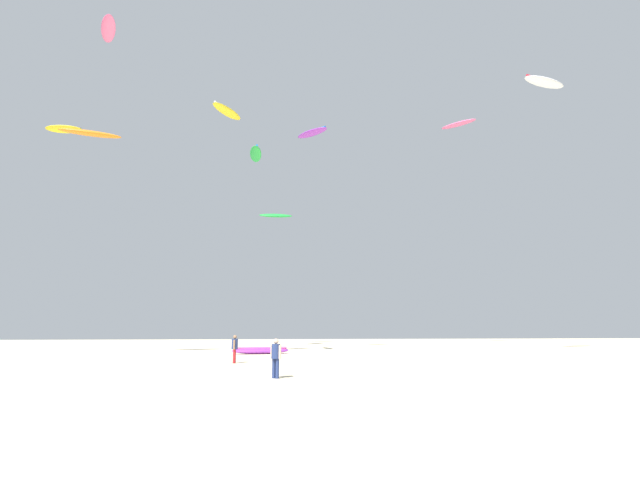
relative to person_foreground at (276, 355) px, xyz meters
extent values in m
plane|color=beige|center=(3.12, -6.84, -0.99)|extent=(120.00, 120.00, 0.00)
cylinder|color=navy|center=(-0.08, 0.06, -0.57)|extent=(0.16, 0.16, 0.84)
cylinder|color=navy|center=(0.08, -0.06, -0.57)|extent=(0.16, 0.16, 0.84)
cylinder|color=navy|center=(0.00, 0.00, 0.16)|extent=(0.38, 0.38, 0.63)
cylinder|color=beige|center=(-0.18, 0.13, 0.14)|extent=(0.11, 0.11, 0.58)
cylinder|color=beige|center=(0.18, -0.13, 0.14)|extent=(0.11, 0.11, 0.58)
sphere|color=beige|center=(0.00, 0.00, 0.59)|extent=(0.23, 0.23, 0.23)
cylinder|color=#B21E23|center=(-2.58, 8.32, -0.58)|extent=(0.15, 0.15, 0.83)
cylinder|color=#B21E23|center=(-2.59, 8.13, -0.58)|extent=(0.15, 0.15, 0.83)
cylinder|color=navy|center=(-2.59, 8.23, 0.14)|extent=(0.38, 0.38, 0.62)
cylinder|color=#936B4C|center=(-2.58, 8.45, 0.12)|extent=(0.11, 0.11, 0.57)
cylinder|color=#936B4C|center=(-2.60, 8.01, 0.12)|extent=(0.11, 0.11, 0.57)
sphere|color=#936B4C|center=(-2.59, 8.23, 0.57)|extent=(0.22, 0.22, 0.22)
ellipsoid|color=purple|center=(-1.40, 17.14, -0.74)|extent=(4.70, 2.05, 0.57)
cylinder|color=#E5598C|center=(-1.40, 17.14, -0.54)|extent=(4.15, 0.90, 0.20)
ellipsoid|color=white|center=(22.20, 13.79, 21.56)|extent=(4.50, 2.57, 0.48)
cylinder|color=red|center=(22.20, 13.79, 21.75)|extent=(3.84, 1.47, 0.19)
ellipsoid|color=yellow|center=(-5.40, 22.31, 21.89)|extent=(3.14, 4.19, 0.56)
cylinder|color=white|center=(-5.40, 22.31, 22.08)|extent=(2.09, 3.39, 0.18)
ellipsoid|color=green|center=(-0.64, 33.17, 14.03)|extent=(3.96, 1.34, 0.79)
ellipsoid|color=green|center=(-2.08, 15.42, 15.00)|extent=(1.43, 3.59, 0.73)
cylinder|color=blue|center=(-2.08, 15.42, 15.16)|extent=(0.53, 3.21, 0.15)
ellipsoid|color=purple|center=(2.86, 20.38, 19.13)|extent=(3.25, 3.26, 0.45)
cylinder|color=blue|center=(2.86, 20.38, 19.30)|extent=(2.43, 2.44, 0.16)
ellipsoid|color=#E5598C|center=(-12.05, 9.20, 21.51)|extent=(2.33, 3.59, 0.65)
ellipsoid|color=yellow|center=(-18.26, 17.43, 17.48)|extent=(3.00, 0.95, 0.66)
cylinder|color=#2D2D33|center=(-18.26, 17.43, 17.62)|extent=(2.74, 0.20, 0.13)
ellipsoid|color=#E5598C|center=(20.50, 28.61, 24.33)|extent=(3.83, 3.79, 0.51)
ellipsoid|color=orange|center=(-14.63, 13.98, 15.76)|extent=(4.61, 2.51, 0.73)
camera|label=1|loc=(0.23, -21.20, 1.35)|focal=26.25mm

